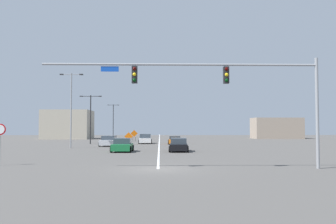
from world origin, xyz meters
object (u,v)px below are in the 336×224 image
object	(u,v)px
street_lamp_far_left	(71,105)
construction_sign_right_lane	(134,134)
construction_sign_median_far	(129,137)
car_green_far	(122,146)
traffic_signal_assembly	(221,83)
car_orange_mid	(175,140)
stop_sign	(0,136)
street_lamp_mid_left	(91,115)
car_silver_approaching	(109,141)
street_lamp_far_right	(113,118)
car_black_passing	(179,145)
car_white_near	(145,139)

from	to	relation	value
street_lamp_far_left	construction_sign_right_lane	bearing A→B (deg)	72.61
construction_sign_median_far	car_green_far	xyz separation A→B (m)	(0.64, -14.58, -0.48)
construction_sign_right_lane	car_green_far	size ratio (longest dim) A/B	0.53
traffic_signal_assembly	construction_sign_median_far	size ratio (longest dim) A/B	9.43
construction_sign_right_lane	car_orange_mid	size ratio (longest dim) A/B	0.45
stop_sign	car_green_far	world-z (taller)	stop_sign
traffic_signal_assembly	construction_sign_median_far	distance (m)	31.34
traffic_signal_assembly	construction_sign_median_far	bearing A→B (deg)	105.55
street_lamp_mid_left	construction_sign_median_far	size ratio (longest dim) A/B	4.07
street_lamp_far_left	car_silver_approaching	distance (m)	7.83
street_lamp_far_right	car_black_passing	xyz separation A→B (m)	(13.72, -51.99, -4.17)
traffic_signal_assembly	construction_sign_right_lane	size ratio (longest dim) A/B	8.37
stop_sign	traffic_signal_assembly	bearing A→B (deg)	-8.84
construction_sign_median_far	construction_sign_right_lane	distance (m)	11.88
stop_sign	car_white_near	distance (m)	32.54
car_white_near	car_black_passing	bearing A→B (deg)	-76.72
car_white_near	car_green_far	xyz separation A→B (m)	(-1.63, -18.31, -0.06)
stop_sign	car_silver_approaching	size ratio (longest dim) A/B	0.61
car_orange_mid	car_silver_approaching	world-z (taller)	car_silver_approaching
car_silver_approaching	construction_sign_right_lane	bearing A→B (deg)	81.20
street_lamp_far_right	street_lamp_far_left	size ratio (longest dim) A/B	0.90
car_white_near	stop_sign	bearing A→B (deg)	-105.05
traffic_signal_assembly	construction_sign_right_lane	distance (m)	42.82
street_lamp_mid_left	car_black_passing	xyz separation A→B (m)	(12.49, -16.49, -3.75)
construction_sign_median_far	car_black_passing	distance (m)	15.71
construction_sign_median_far	car_silver_approaching	world-z (taller)	construction_sign_median_far
car_black_passing	car_white_near	bearing A→B (deg)	103.28
street_lamp_mid_left	car_silver_approaching	distance (m)	7.50
street_lamp_far_right	construction_sign_right_lane	bearing A→B (deg)	-74.55
construction_sign_median_far	stop_sign	bearing A→B (deg)	-102.59
traffic_signal_assembly	street_lamp_mid_left	xyz separation A→B (m)	(-14.30, 32.12, -0.91)
street_lamp_far_right	construction_sign_median_far	world-z (taller)	street_lamp_far_right
street_lamp_mid_left	car_silver_approaching	bearing A→B (deg)	-56.61
car_white_near	car_black_passing	world-z (taller)	car_white_near
stop_sign	car_silver_approaching	distance (m)	24.77
street_lamp_far_left	stop_sign	bearing A→B (deg)	-89.54
car_black_passing	car_silver_approaching	world-z (taller)	car_black_passing
construction_sign_median_far	car_orange_mid	world-z (taller)	construction_sign_median_far
street_lamp_far_left	construction_sign_median_far	bearing A→B (deg)	52.13
car_white_near	car_orange_mid	bearing A→B (deg)	-23.54
car_silver_approaching	car_green_far	bearing A→B (deg)	-75.03
street_lamp_far_right	car_green_far	bearing A→B (deg)	-81.47
construction_sign_right_lane	car_silver_approaching	xyz separation A→B (m)	(-2.34, -15.10, -0.65)
street_lamp_far_right	car_white_near	xyz separation A→B (m)	(9.46, -33.97, -4.12)
stop_sign	car_orange_mid	bearing A→B (deg)	66.22
construction_sign_median_far	car_orange_mid	bearing A→B (deg)	14.55
traffic_signal_assembly	car_silver_approaching	xyz separation A→B (m)	(-10.73, 26.70, -4.66)
car_green_far	street_lamp_far_right	bearing A→B (deg)	98.53
car_white_near	construction_sign_right_lane	bearing A→B (deg)	105.93
stop_sign	construction_sign_right_lane	xyz separation A→B (m)	(6.12, 39.54, -0.66)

